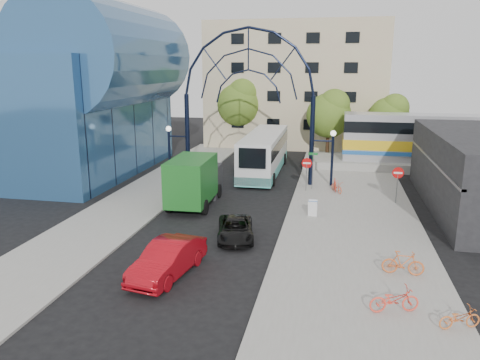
% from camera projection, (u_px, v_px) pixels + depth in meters
% --- Properties ---
extents(ground, '(120.00, 120.00, 0.00)m').
position_uv_depth(ground, '(198.00, 246.00, 24.47)').
color(ground, black).
rests_on(ground, ground).
extents(sidewalk_east, '(8.00, 56.00, 0.12)m').
position_uv_depth(sidewalk_east, '(353.00, 230.00, 26.69)').
color(sidewalk_east, gray).
rests_on(sidewalk_east, ground).
extents(plaza_west, '(5.00, 50.00, 0.12)m').
position_uv_depth(plaza_west, '(131.00, 205.00, 31.44)').
color(plaza_west, gray).
rests_on(plaza_west, ground).
extents(gateway_arch, '(13.64, 0.44, 12.10)m').
position_uv_depth(gateway_arch, '(248.00, 74.00, 35.75)').
color(gateway_arch, black).
rests_on(gateway_arch, ground).
extents(stop_sign, '(0.80, 0.07, 2.50)m').
position_uv_depth(stop_sign, '(307.00, 166.00, 34.47)').
color(stop_sign, slate).
rests_on(stop_sign, sidewalk_east).
extents(do_not_enter_sign, '(0.76, 0.07, 2.48)m').
position_uv_depth(do_not_enter_sign, '(398.00, 176.00, 31.35)').
color(do_not_enter_sign, slate).
rests_on(do_not_enter_sign, sidewalk_east).
extents(street_name_sign, '(0.70, 0.70, 2.80)m').
position_uv_depth(street_name_sign, '(313.00, 163.00, 34.93)').
color(street_name_sign, slate).
rests_on(street_name_sign, sidewalk_east).
extents(sandwich_board, '(0.55, 0.61, 0.99)m').
position_uv_depth(sandwich_board, '(313.00, 206.00, 28.88)').
color(sandwich_board, white).
rests_on(sandwich_board, sidewalk_east).
extents(transit_hall, '(16.50, 18.00, 14.50)m').
position_uv_depth(transit_hall, '(76.00, 96.00, 40.15)').
color(transit_hall, '#2B5583').
rests_on(transit_hall, ground).
extents(commercial_block_east, '(6.00, 16.00, 5.00)m').
position_uv_depth(commercial_block_east, '(479.00, 172.00, 30.25)').
color(commercial_block_east, black).
rests_on(commercial_block_east, ground).
extents(apartment_block, '(20.00, 12.10, 14.00)m').
position_uv_depth(apartment_block, '(297.00, 85.00, 55.68)').
color(apartment_block, '#C7AB8A').
rests_on(apartment_block, ground).
extents(tree_north_a, '(4.48, 4.48, 7.00)m').
position_uv_depth(tree_north_a, '(330.00, 113.00, 46.84)').
color(tree_north_a, '#382314').
rests_on(tree_north_a, ground).
extents(tree_north_b, '(5.12, 5.12, 8.00)m').
position_uv_depth(tree_north_b, '(240.00, 102.00, 52.45)').
color(tree_north_b, '#382314').
rests_on(tree_north_b, ground).
extents(tree_north_c, '(4.16, 4.16, 6.50)m').
position_uv_depth(tree_north_c, '(390.00, 115.00, 47.64)').
color(tree_north_c, '#382314').
rests_on(tree_north_c, ground).
extents(city_bus, '(3.10, 12.72, 3.48)m').
position_uv_depth(city_bus, '(264.00, 152.00, 40.97)').
color(city_bus, silver).
rests_on(city_bus, ground).
extents(green_truck, '(2.75, 6.75, 3.37)m').
position_uv_depth(green_truck, '(195.00, 180.00, 31.49)').
color(green_truck, black).
rests_on(green_truck, ground).
extents(black_suv, '(2.72, 4.39, 1.14)m').
position_uv_depth(black_suv, '(235.00, 229.00, 25.40)').
color(black_suv, black).
rests_on(black_suv, ground).
extents(red_sedan, '(2.43, 4.98, 1.57)m').
position_uv_depth(red_sedan, '(168.00, 259.00, 20.90)').
color(red_sedan, '#9F0912').
rests_on(red_sedan, ground).
extents(bike_near_a, '(1.19, 1.65, 0.82)m').
position_uv_depth(bike_near_a, '(337.00, 187.00, 34.44)').
color(bike_near_a, '#E9562E').
rests_on(bike_near_a, sidewalk_east).
extents(bike_near_b, '(0.59, 1.53, 0.90)m').
position_uv_depth(bike_near_b, '(335.00, 185.00, 34.81)').
color(bike_near_b, '#FF4733').
rests_on(bike_near_b, sidewalk_east).
extents(bike_far_a, '(2.03, 1.17, 1.01)m').
position_uv_depth(bike_far_a, '(394.00, 300.00, 17.62)').
color(bike_far_a, '#FF4833').
rests_on(bike_far_a, sidewalk_east).
extents(bike_far_b, '(1.85, 0.60, 1.10)m').
position_uv_depth(bike_far_b, '(403.00, 263.00, 20.78)').
color(bike_far_b, '#D5602A').
rests_on(bike_far_b, sidewalk_east).
extents(bike_far_c, '(1.64, 1.03, 0.81)m').
position_uv_depth(bike_far_c, '(460.00, 318.00, 16.53)').
color(bike_far_c, orange).
rests_on(bike_far_c, sidewalk_east).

